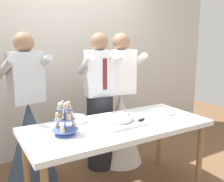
{
  "coord_description": "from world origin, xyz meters",
  "views": [
    {
      "loc": [
        -1.24,
        -1.98,
        1.58
      ],
      "look_at": [
        0.02,
        0.15,
        1.07
      ],
      "focal_mm": 40.52,
      "sensor_mm": 36.0,
      "label": 1
    }
  ],
  "objects": [
    {
      "name": "cupcake_stand",
      "position": [
        -0.54,
        0.0,
        0.9
      ],
      "size": [
        0.23,
        0.23,
        0.31
      ],
      "color": "#4C66B2",
      "rests_on": "dessert_table"
    },
    {
      "name": "person_groom",
      "position": [
        0.14,
        0.64,
        0.75
      ],
      "size": [
        0.52,
        0.54,
        1.66
      ],
      "color": "#232328",
      "rests_on": "ground_plane"
    },
    {
      "name": "person_bride",
      "position": [
        0.43,
        0.63,
        0.58
      ],
      "size": [
        0.57,
        0.56,
        1.66
      ],
      "color": "white",
      "rests_on": "ground_plane"
    },
    {
      "name": "plate_stack",
      "position": [
        0.63,
        0.04,
        0.8
      ],
      "size": [
        0.21,
        0.21,
        0.04
      ],
      "color": "white",
      "rests_on": "dessert_table"
    },
    {
      "name": "person_guest",
      "position": [
        -0.68,
        0.74,
        0.58
      ],
      "size": [
        0.57,
        0.56,
        1.66
      ],
      "color": "#334760",
      "rests_on": "ground_plane"
    },
    {
      "name": "main_cake_tray",
      "position": [
        0.04,
        -0.02,
        0.82
      ],
      "size": [
        0.43,
        0.32,
        0.12
      ],
      "color": "silver",
      "rests_on": "dessert_table"
    },
    {
      "name": "rear_wall",
      "position": [
        0.0,
        1.39,
        1.45
      ],
      "size": [
        5.2,
        0.1,
        2.9
      ],
      "primitive_type": "cube",
      "color": "beige",
      "rests_on": "ground_plane"
    },
    {
      "name": "dessert_table",
      "position": [
        0.0,
        0.0,
        0.7
      ],
      "size": [
        1.8,
        0.8,
        0.78
      ],
      "color": "silver",
      "rests_on": "ground_plane"
    },
    {
      "name": "round_cake",
      "position": [
        -0.34,
        0.23,
        0.81
      ],
      "size": [
        0.24,
        0.24,
        0.07
      ],
      "color": "white",
      "rests_on": "dessert_table"
    }
  ]
}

